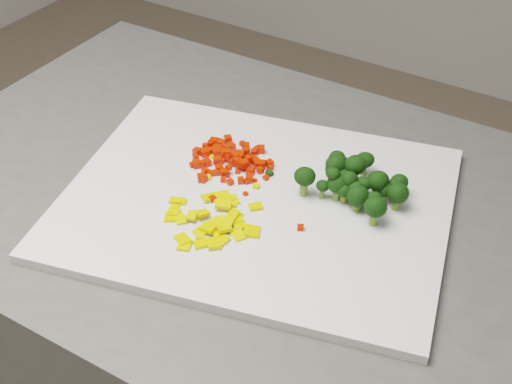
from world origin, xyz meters
The scene contains 156 objects.
cutting_board centered at (0.28, -0.01, 0.91)m, with size 0.49×0.38×0.01m, color silver.
carrot_pile centered at (0.21, 0.03, 0.93)m, with size 0.11×0.11×0.03m, color red, non-canonical shape.
pepper_pile centered at (0.25, -0.07, 0.92)m, with size 0.13×0.13×0.02m, color yellow, non-canonical shape.
broccoli_pile centered at (0.38, 0.05, 0.94)m, with size 0.13×0.13×0.06m, color black, non-canonical shape.
carrot_cube_0 centered at (0.17, 0.04, 0.92)m, with size 0.01×0.01×0.01m, color red.
carrot_cube_1 centered at (0.21, 0.04, 0.92)m, with size 0.01×0.01×0.01m, color red.
carrot_cube_2 centered at (0.21, 0.04, 0.92)m, with size 0.01×0.01×0.01m, color red.
carrot_cube_3 centered at (0.25, 0.04, 0.92)m, with size 0.01×0.01×0.01m, color red.
carrot_cube_4 centered at (0.23, 0.06, 0.92)m, with size 0.01×0.01×0.01m, color red.
carrot_cube_5 centered at (0.23, 0.04, 0.93)m, with size 0.01×0.01×0.01m, color red.
carrot_cube_6 centered at (0.26, 0.06, 0.92)m, with size 0.01×0.01×0.01m, color red.
carrot_cube_7 centered at (0.25, 0.01, 0.92)m, with size 0.01×0.01×0.01m, color red.
carrot_cube_8 centered at (0.23, 0.03, 0.92)m, with size 0.01×0.01×0.01m, color red.
carrot_cube_9 centered at (0.21, 0.08, 0.92)m, with size 0.01×0.01×0.01m, color red.
carrot_cube_10 centered at (0.19, 0.00, 0.92)m, with size 0.01×0.01×0.01m, color red.
carrot_cube_11 centered at (0.20, 0.03, 0.92)m, with size 0.01×0.01×0.01m, color red.
carrot_cube_12 centered at (0.22, 0.08, 0.92)m, with size 0.01×0.01×0.01m, color red.
carrot_cube_13 centered at (0.19, 0.03, 0.92)m, with size 0.01×0.01×0.01m, color red.
carrot_cube_14 centered at (0.19, 0.02, 0.92)m, with size 0.01×0.01×0.01m, color red.
carrot_cube_15 centered at (0.20, 0.00, 0.92)m, with size 0.01×0.01×0.01m, color red.
carrot_cube_16 centered at (0.18, 0.05, 0.92)m, with size 0.01×0.01×0.01m, color red.
carrot_cube_17 centered at (0.16, 0.05, 0.92)m, with size 0.01×0.01×0.01m, color red.
carrot_cube_18 centered at (0.16, 0.03, 0.92)m, with size 0.01×0.01×0.01m, color red.
carrot_cube_19 centered at (0.20, 0.04, 0.93)m, with size 0.01×0.01×0.01m, color red.
carrot_cube_20 centered at (0.19, 0.05, 0.92)m, with size 0.01×0.01×0.01m, color red.
carrot_cube_21 centered at (0.16, 0.06, 0.92)m, with size 0.01×0.01×0.01m, color red.
carrot_cube_22 centered at (0.22, 0.01, 0.92)m, with size 0.01×0.01×0.01m, color red.
carrot_cube_23 centered at (0.17, 0.05, 0.92)m, with size 0.01×0.01×0.01m, color red.
carrot_cube_24 centered at (0.19, 0.06, 0.92)m, with size 0.01×0.01×0.01m, color red.
carrot_cube_25 centered at (0.16, 0.04, 0.92)m, with size 0.01×0.01×0.01m, color red.
carrot_cube_26 centered at (0.16, 0.06, 0.92)m, with size 0.01×0.01×0.01m, color red.
carrot_cube_27 centered at (0.20, 0.01, 0.92)m, with size 0.01×0.01×0.01m, color red.
carrot_cube_28 centered at (0.19, 0.05, 0.92)m, with size 0.01×0.01×0.01m, color red.
carrot_cube_29 centered at (0.18, 0.04, 0.92)m, with size 0.01×0.01×0.01m, color red.
carrot_cube_30 centered at (0.20, 0.04, 0.92)m, with size 0.01×0.01×0.01m, color red.
carrot_cube_31 centered at (0.20, 0.04, 0.93)m, with size 0.01×0.01×0.01m, color red.
carrot_cube_32 centered at (0.17, 0.03, 0.92)m, with size 0.01×0.01×0.01m, color red.
carrot_cube_33 centered at (0.22, 0.03, 0.93)m, with size 0.01×0.01×0.01m, color red.
carrot_cube_34 centered at (0.19, 0.03, 0.92)m, with size 0.01×0.01×0.01m, color red.
carrot_cube_35 centered at (0.20, 0.04, 0.92)m, with size 0.01×0.01×0.01m, color red.
carrot_cube_36 centered at (0.23, 0.00, 0.92)m, with size 0.01×0.01×0.01m, color red.
carrot_cube_37 centered at (0.22, 0.05, 0.93)m, with size 0.01×0.01×0.01m, color red.
carrot_cube_38 centered at (0.17, 0.04, 0.92)m, with size 0.01×0.01×0.01m, color red.
carrot_cube_39 centered at (0.24, 0.03, 0.92)m, with size 0.01×0.01×0.01m, color red.
carrot_cube_40 centered at (0.17, 0.06, 0.92)m, with size 0.01×0.01×0.01m, color red.
carrot_cube_41 centered at (0.20, -0.02, 0.92)m, with size 0.01×0.01×0.01m, color red.
carrot_cube_42 centered at (0.26, 0.05, 0.92)m, with size 0.01×0.01×0.01m, color red.
carrot_cube_43 centered at (0.21, 0.03, 0.92)m, with size 0.01×0.01×0.01m, color red.
carrot_cube_44 centered at (0.24, 0.05, 0.92)m, with size 0.01×0.01×0.01m, color red.
carrot_cube_45 centered at (0.25, 0.05, 0.92)m, with size 0.01×0.01×0.01m, color red.
carrot_cube_46 centered at (0.23, 0.08, 0.92)m, with size 0.01×0.01×0.01m, color red.
carrot_cube_47 centered at (0.24, 0.01, 0.92)m, with size 0.01×0.01×0.01m, color red.
carrot_cube_48 centered at (0.21, 0.04, 0.93)m, with size 0.01×0.01×0.01m, color red.
carrot_cube_49 centered at (0.20, 0.08, 0.92)m, with size 0.01×0.01×0.01m, color red.
carrot_cube_50 centered at (0.22, 0.01, 0.92)m, with size 0.01×0.01×0.01m, color red.
carrot_cube_51 centered at (0.22, 0.07, 0.92)m, with size 0.01×0.01×0.01m, color red.
carrot_cube_52 centered at (0.25, 0.01, 0.92)m, with size 0.01×0.01×0.01m, color red.
carrot_cube_53 centered at (0.22, 0.04, 0.93)m, with size 0.01×0.01×0.01m, color red.
carrot_cube_54 centered at (0.17, 0.00, 0.92)m, with size 0.01×0.01×0.01m, color red.
carrot_cube_55 centered at (0.16, 0.03, 0.92)m, with size 0.01×0.01×0.01m, color red.
carrot_cube_56 centered at (0.22, 0.07, 0.92)m, with size 0.01×0.01×0.01m, color red.
carrot_cube_57 centered at (0.19, 0.04, 0.92)m, with size 0.01×0.01×0.01m, color red.
carrot_cube_58 centered at (0.20, 0.01, 0.92)m, with size 0.01×0.01×0.01m, color red.
carrot_cube_59 centered at (0.16, 0.02, 0.92)m, with size 0.01×0.01×0.01m, color red.
carrot_cube_60 centered at (0.18, 0.02, 0.92)m, with size 0.01×0.01×0.01m, color red.
carrot_cube_61 centered at (0.22, 0.00, 0.92)m, with size 0.01×0.01×0.01m, color red.
carrot_cube_62 centered at (0.17, 0.00, 0.92)m, with size 0.01×0.01×0.01m, color red.
carrot_cube_63 centered at (0.18, 0.05, 0.92)m, with size 0.01×0.01×0.01m, color red.
carrot_cube_64 centered at (0.22, 0.05, 0.92)m, with size 0.01×0.01×0.01m, color red.
carrot_cube_65 centered at (0.23, 0.04, 0.92)m, with size 0.01×0.01×0.01m, color red.
carrot_cube_66 centered at (0.21, 0.01, 0.92)m, with size 0.01×0.01×0.01m, color red.
carrot_cube_67 centered at (0.24, 0.05, 0.92)m, with size 0.01×0.01×0.01m, color red.
carrot_cube_68 centered at (0.18, 0.08, 0.92)m, with size 0.01×0.01×0.01m, color red.
carrot_cube_69 centered at (0.23, 0.03, 0.93)m, with size 0.01×0.01×0.01m, color red.
carrot_cube_70 centered at (0.17, 0.06, 0.92)m, with size 0.01×0.01×0.01m, color red.
carrot_cube_71 centered at (0.20, -0.02, 0.92)m, with size 0.01×0.01×0.01m, color red.
carrot_cube_72 centered at (0.18, 0.01, 0.92)m, with size 0.01×0.01×0.01m, color red.
carrot_cube_73 centered at (0.22, 0.03, 0.92)m, with size 0.01×0.01×0.01m, color red.
carrot_cube_74 centered at (0.20, 0.00, 0.92)m, with size 0.01×0.01×0.01m, color red.
carrot_cube_75 centered at (0.17, 0.03, 0.92)m, with size 0.01×0.01×0.01m, color red.
carrot_cube_76 centered at (0.21, 0.04, 0.92)m, with size 0.01×0.01×0.01m, color red.
carrot_cube_77 centered at (0.22, 0.04, 0.93)m, with size 0.01×0.01×0.01m, color red.
carrot_cube_78 centered at (0.17, 0.06, 0.92)m, with size 0.01×0.01×0.01m, color red.
pepper_chunk_0 centered at (0.23, -0.09, 0.92)m, with size 0.02×0.01×0.00m, color yellow.
pepper_chunk_1 centered at (0.27, -0.08, 0.92)m, with size 0.02×0.02×0.01m, color yellow.
pepper_chunk_2 centered at (0.20, -0.07, 0.92)m, with size 0.02×0.01×0.00m, color yellow.
pepper_chunk_3 centered at (0.28, -0.06, 0.92)m, with size 0.02×0.01×0.01m, color yellow.
pepper_chunk_4 centered at (0.28, -0.10, 0.91)m, with size 0.01×0.02×0.00m, color yellow.
pepper_chunk_5 centered at (0.26, -0.11, 0.92)m, with size 0.02×0.01×0.00m, color yellow.
pepper_chunk_6 centered at (0.25, -0.13, 0.92)m, with size 0.02×0.02×0.00m, color yellow.
pepper_chunk_7 centered at (0.25, -0.05, 0.92)m, with size 0.02×0.01×0.01m, color yellow.
pepper_chunk_8 centered at (0.28, -0.11, 0.92)m, with size 0.02×0.02×0.00m, color yellow.
pepper_chunk_9 centered at (0.31, -0.07, 0.92)m, with size 0.02×0.02×0.00m, color yellow.
pepper_chunk_10 centered at (0.27, -0.12, 0.91)m, with size 0.02×0.01×0.00m, color yellow.
pepper_chunk_11 centered at (0.24, -0.04, 0.92)m, with size 0.02×0.02×0.00m, color yellow.
pepper_chunk_12 centered at (0.22, -0.10, 0.92)m, with size 0.02×0.01×0.00m, color yellow.
pepper_chunk_13 centered at (0.23, -0.03, 0.92)m, with size 0.02×0.01×0.00m, color yellow.
pepper_chunk_14 centered at (0.25, -0.10, 0.92)m, with size 0.02×0.02×0.00m, color yellow.
pepper_chunk_15 centered at (0.23, -0.04, 0.91)m, with size 0.02×0.02×0.00m, color yellow.
pepper_chunk_16 centered at (0.22, -0.10, 0.92)m, with size 0.02×0.01×0.00m, color yellow.
pepper_chunk_17 centered at (0.25, -0.03, 0.91)m, with size 0.02×0.02×0.00m, color yellow.
pepper_chunk_18 centered at (0.29, -0.03, 0.92)m, with size 0.02×0.01×0.00m, color yellow.
pepper_chunk_19 centered at (0.25, -0.03, 0.92)m, with size 0.02×0.01×0.00m, color yellow.
pepper_chunk_20 centered at (0.24, -0.13, 0.92)m, with size 0.02×0.01×0.00m, color yellow.
pepper_chunk_21 centered at (0.27, -0.06, 0.91)m, with size 0.02×0.02×0.00m, color yellow.
pepper_chunk_22 centered at (0.30, -0.08, 0.91)m, with size 0.01×0.02×0.00m, color yellow.
pepper_chunk_23 centered at (0.24, -0.08, 0.92)m, with size 0.01×0.02×0.00m, color yellow.
pepper_chunk_24 centered at (0.21, -0.09, 0.92)m, with size 0.01×0.02×0.01m, color yellow.
pepper_chunk_25 centered at (0.27, -0.06, 0.92)m, with size 0.02×0.01×0.01m, color yellow.
pepper_chunk_26 centered at (0.28, -0.10, 0.91)m, with size 0.02×0.01×0.00m, color yellow.
pepper_chunk_27 centered at (0.29, -0.07, 0.92)m, with size 0.02×0.01×0.00m, color yellow.
pepper_chunk_28 centered at (0.28, -0.09, 0.92)m, with size 0.02×0.02×0.00m, color yellow.
pepper_chunk_29 centered at (0.25, -0.04, 0.91)m, with size 0.02×0.02×0.00m, color yellow.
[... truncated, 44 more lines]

